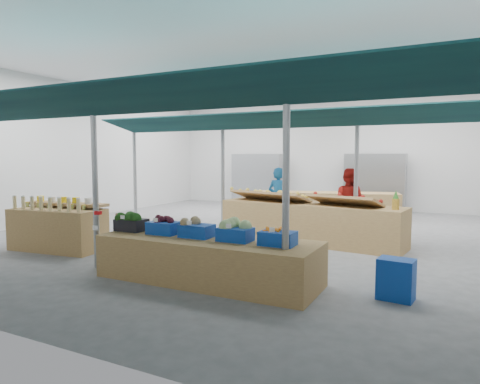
{
  "coord_description": "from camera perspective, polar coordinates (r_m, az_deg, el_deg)",
  "views": [
    {
      "loc": [
        4.56,
        -9.41,
        1.95
      ],
      "look_at": [
        0.58,
        -1.6,
        1.21
      ],
      "focal_mm": 32.0,
      "sensor_mm": 36.0,
      "label": 1
    }
  ],
  "objects": [
    {
      "name": "crate_broccoli",
      "position": [
        7.53,
        -14.27,
        -3.82
      ],
      "size": [
        0.51,
        0.4,
        0.35
      ],
      "rotation": [
        0.0,
        0.0,
        0.02
      ],
      "color": "black",
      "rests_on": "veg_counter"
    },
    {
      "name": "apple_heap_red",
      "position": [
        9.3,
        13.83,
        -0.85
      ],
      "size": [
        1.62,
        1.02,
        0.27
      ],
      "rotation": [
        0.0,
        0.0,
        -0.23
      ],
      "color": "#997247",
      "rests_on": "fruit_counter"
    },
    {
      "name": "apple_heap_yellow",
      "position": [
        10.05,
        3.99,
        -0.3
      ],
      "size": [
        2.01,
        1.11,
        0.27
      ],
      "rotation": [
        0.0,
        0.0,
        -0.23
      ],
      "color": "#997247",
      "rests_on": "fruit_counter"
    },
    {
      "name": "back_shelving_right",
      "position": [
        15.65,
        17.51,
        1.14
      ],
      "size": [
        2.0,
        0.5,
        2.0
      ],
      "primitive_type": "cube",
      "color": "#B23F33",
      "rests_on": "floor"
    },
    {
      "name": "pole_grid",
      "position": [
        8.56,
        0.55,
        3.9
      ],
      "size": [
        10.0,
        4.6,
        3.0
      ],
      "color": "gray",
      "rests_on": "floor"
    },
    {
      "name": "vendor_right",
      "position": [
        10.62,
        14.23,
        -1.38
      ],
      "size": [
        0.87,
        0.72,
        1.66
      ],
      "primitive_type": "imported",
      "rotation": [
        0.0,
        0.0,
        3.03
      ],
      "color": "maroon",
      "rests_on": "floor"
    },
    {
      "name": "crate_celeriac",
      "position": [
        6.75,
        -5.78,
        -4.8
      ],
      "size": [
        0.51,
        0.4,
        0.31
      ],
      "rotation": [
        0.0,
        0.0,
        0.02
      ],
      "color": "#0E3B9E",
      "rests_on": "veg_counter"
    },
    {
      "name": "far_counter",
      "position": [
        13.72,
        11.17,
        -1.72
      ],
      "size": [
        4.57,
        2.13,
        0.81
      ],
      "primitive_type": "cube",
      "rotation": [
        0.0,
        0.0,
        0.29
      ],
      "color": "olive",
      "rests_on": "floor"
    },
    {
      "name": "hall",
      "position": [
        11.79,
        4.21,
        8.2
      ],
      "size": [
        13.0,
        13.0,
        13.0
      ],
      "color": "silver",
      "rests_on": "ground"
    },
    {
      "name": "crate_cabbage",
      "position": [
        6.42,
        -0.63,
        -5.16
      ],
      "size": [
        0.51,
        0.4,
        0.35
      ],
      "rotation": [
        0.0,
        0.0,
        0.02
      ],
      "color": "#0E3B9E",
      "rests_on": "veg_counter"
    },
    {
      "name": "back_shelving_left",
      "position": [
        16.98,
        2.35,
        1.63
      ],
      "size": [
        2.0,
        0.5,
        2.0
      ],
      "primitive_type": "cube",
      "color": "#B23F33",
      "rests_on": "floor"
    },
    {
      "name": "crate_beets",
      "position": [
        7.11,
        -10.1,
        -4.46
      ],
      "size": [
        0.51,
        0.4,
        0.29
      ],
      "rotation": [
        0.0,
        0.0,
        0.02
      ],
      "color": "#0E3B9E",
      "rests_on": "veg_counter"
    },
    {
      "name": "sparrow",
      "position": [
        7.53,
        -15.78,
        -3.17
      ],
      "size": [
        0.12,
        0.09,
        0.11
      ],
      "rotation": [
        0.0,
        0.0,
        0.02
      ],
      "color": "brown",
      "rests_on": "crate_broccoli"
    },
    {
      "name": "pole_ribbon",
      "position": [
        6.76,
        -18.44,
        -2.83
      ],
      "size": [
        0.12,
        0.12,
        0.28
      ],
      "color": "red",
      "rests_on": "pole_grid"
    },
    {
      "name": "veg_counter",
      "position": [
        6.75,
        -4.34,
        -8.99
      ],
      "size": [
        3.5,
        1.19,
        0.68
      ],
      "primitive_type": "cube",
      "rotation": [
        0.0,
        0.0,
        0.01
      ],
      "color": "olive",
      "rests_on": "floor"
    },
    {
      "name": "bottle_shelf",
      "position": [
        9.7,
        -22.96,
        -4.37
      ],
      "size": [
        2.02,
        1.34,
        1.14
      ],
      "rotation": [
        0.0,
        0.0,
        0.11
      ],
      "color": "olive",
      "rests_on": "floor"
    },
    {
      "name": "pineapple",
      "position": [
        9.0,
        20.05,
        -1.08
      ],
      "size": [
        0.14,
        0.14,
        0.39
      ],
      "rotation": [
        0.0,
        0.0,
        -0.23
      ],
      "color": "#8C6019",
      "rests_on": "fruit_counter"
    },
    {
      "name": "awnings",
      "position": [
        8.6,
        0.55,
        10.37
      ],
      "size": [
        9.5,
        7.08,
        0.3
      ],
      "color": "#0A242C",
      "rests_on": "pole_grid"
    },
    {
      "name": "crate_stack",
      "position": [
        6.29,
        20.09,
        -10.87
      ],
      "size": [
        0.5,
        0.38,
        0.56
      ],
      "primitive_type": "cube",
      "rotation": [
        0.0,
        0.0,
        -0.11
      ],
      "color": "#0E3B9E",
      "rests_on": "floor"
    },
    {
      "name": "floor",
      "position": [
        10.64,
        1.11,
        -5.73
      ],
      "size": [
        13.0,
        13.0,
        0.0
      ],
      "primitive_type": "plane",
      "color": "#5F5F61",
      "rests_on": "ground"
    },
    {
      "name": "vendor_left",
      "position": [
        11.15,
        5.17,
        -0.96
      ],
      "size": [
        0.65,
        0.46,
        1.66
      ],
      "primitive_type": "imported",
      "rotation": [
        0.0,
        0.0,
        3.03
      ],
      "color": "#15558D",
      "rests_on": "floor"
    },
    {
      "name": "fruit_counter",
      "position": [
        9.77,
        9.31,
        -4.1
      ],
      "size": [
        4.23,
        1.45,
        0.89
      ],
      "primitive_type": "cube",
      "rotation": [
        0.0,
        0.0,
        -0.11
      ],
      "color": "olive",
      "rests_on": "floor"
    },
    {
      "name": "crate_carrots",
      "position": [
        6.15,
        5.05,
        -6.06
      ],
      "size": [
        0.51,
        0.4,
        0.29
      ],
      "rotation": [
        0.0,
        0.0,
        0.02
      ],
      "color": "#0E3B9E",
      "rests_on": "veg_counter"
    }
  ]
}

